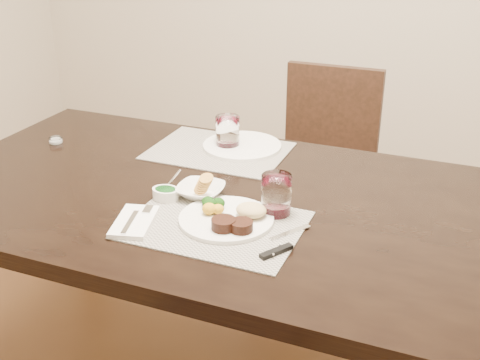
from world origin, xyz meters
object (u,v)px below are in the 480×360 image
at_px(dinner_plate, 230,217).
at_px(steak_knife, 280,247).
at_px(cracker_bowl, 201,190).
at_px(wine_glass_near, 276,196).
at_px(far_plate, 242,146).
at_px(chair_far, 324,161).

relative_size(dinner_plate, steak_knife, 1.21).
bearing_deg(steak_knife, cracker_bowl, -179.45).
relative_size(steak_knife, cracker_bowl, 1.46).
distance_m(dinner_plate, steak_knife, 0.18).
relative_size(wine_glass_near, far_plate, 0.41).
height_order(dinner_plate, wine_glass_near, wine_glass_near).
relative_size(chair_far, cracker_bowl, 6.20).
relative_size(chair_far, wine_glass_near, 7.92).
bearing_deg(dinner_plate, far_plate, 107.29).
height_order(chair_far, steak_knife, chair_far).
xyz_separation_m(chair_far, cracker_bowl, (-0.13, -0.97, 0.27)).
distance_m(steak_knife, cracker_bowl, 0.36).
height_order(chair_far, dinner_plate, chair_far).
distance_m(chair_far, cracker_bowl, 1.02).
distance_m(cracker_bowl, wine_glass_near, 0.24).
distance_m(cracker_bowl, far_plate, 0.40).
relative_size(steak_knife, wine_glass_near, 1.86).
bearing_deg(far_plate, cracker_bowl, -85.47).
bearing_deg(far_plate, wine_glass_near, -57.21).
distance_m(steak_knife, far_plate, 0.68).
bearing_deg(wine_glass_near, dinner_plate, -135.19).
bearing_deg(wine_glass_near, cracker_bowl, 175.85).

